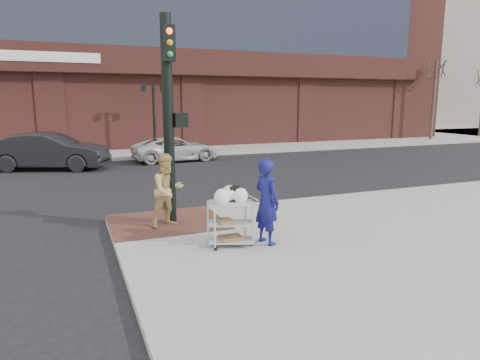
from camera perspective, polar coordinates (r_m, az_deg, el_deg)
name	(u,v)px	position (r m, az deg, el deg)	size (l,w,h in m)	color
ground	(200,235)	(10.34, -5.38, -7.33)	(220.00, 220.00, 0.00)	black
sidewalk_far	(228,131)	(44.28, -1.65, 6.58)	(65.00, 36.00, 0.15)	gray
brick_curb_ramp	(167,222)	(11.00, -9.75, -5.50)	(2.80, 2.40, 0.01)	#512F26
filler_block	(402,56)	(64.14, 20.84, 15.14)	(14.00, 20.00, 18.00)	slate
bare_tree_a	(437,59)	(37.40, 24.77, 14.39)	(1.80, 1.80, 7.20)	#382B21
lamp_post	(154,110)	(25.90, -11.41, 9.16)	(1.32, 0.22, 4.00)	black
traffic_signal_pole	(169,115)	(10.48, -9.39, 8.57)	(0.61, 0.51, 5.00)	black
woman_blue	(267,202)	(9.06, 3.59, -2.90)	(0.67, 0.44, 1.83)	navy
pedestrian_tan	(168,190)	(10.44, -9.64, -1.37)	(0.86, 0.67, 1.78)	tan
sedan_dark	(50,151)	(21.62, -24.05, 3.52)	(1.82, 5.21, 1.72)	black
minivan_white	(176,149)	(22.91, -8.56, 4.11)	(2.10, 4.56, 1.27)	silver
utility_cart	(231,219)	(8.99, -1.26, -5.22)	(1.03, 0.80, 1.27)	#ADACB2
fire_hydrant	(268,191)	(12.43, 3.79, -1.51)	(0.39, 0.27, 0.83)	#FDF615
newsbox_yellow	(25,149)	(25.25, -26.72, 3.73)	(0.42, 0.38, 1.01)	yellow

